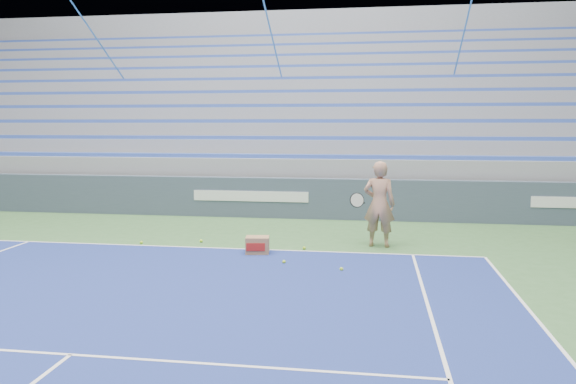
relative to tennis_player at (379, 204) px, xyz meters
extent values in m
cube|color=white|center=(-3.45, -0.72, -0.89)|extent=(10.97, 0.05, 0.00)
cube|color=white|center=(-3.45, -6.20, -0.89)|extent=(8.23, 0.05, 0.00)
cube|color=#3A4759|center=(-3.45, 3.28, -0.36)|extent=(30.00, 0.30, 1.10)
cube|color=white|center=(-3.45, 3.12, -0.31)|extent=(3.20, 0.02, 0.28)
cube|color=gray|center=(-3.45, 7.83, -0.36)|extent=(30.00, 8.50, 1.10)
cube|color=gray|center=(-3.45, 7.83, 0.44)|extent=(30.00, 8.50, 0.50)
cube|color=#3351B8|center=(-3.45, 3.96, 0.75)|extent=(29.60, 0.42, 0.11)
cube|color=gray|center=(-3.45, 8.26, 0.94)|extent=(30.00, 7.65, 0.50)
cube|color=#3351B8|center=(-3.45, 4.81, 1.25)|extent=(29.60, 0.42, 0.11)
cube|color=gray|center=(-3.45, 8.68, 1.44)|extent=(30.00, 6.80, 0.50)
cube|color=#3351B8|center=(-3.45, 5.66, 1.75)|extent=(29.60, 0.42, 0.11)
cube|color=gray|center=(-3.45, 9.11, 1.94)|extent=(30.00, 5.95, 0.50)
cube|color=#3351B8|center=(-3.45, 6.51, 2.25)|extent=(29.60, 0.42, 0.11)
cube|color=gray|center=(-3.45, 9.53, 2.44)|extent=(30.00, 5.10, 0.50)
cube|color=#3351B8|center=(-3.45, 7.36, 2.75)|extent=(29.60, 0.42, 0.11)
cube|color=gray|center=(-3.45, 9.96, 2.94)|extent=(30.00, 4.25, 0.50)
cube|color=#3351B8|center=(-3.45, 8.21, 3.25)|extent=(29.60, 0.42, 0.11)
cube|color=gray|center=(-3.45, 10.38, 3.44)|extent=(30.00, 3.40, 0.50)
cube|color=#3351B8|center=(-3.45, 9.06, 3.75)|extent=(29.60, 0.42, 0.11)
cube|color=gray|center=(-3.45, 10.81, 3.94)|extent=(30.00, 2.55, 0.50)
cube|color=#3351B8|center=(-3.45, 9.91, 4.25)|extent=(29.60, 0.42, 0.11)
cube|color=gray|center=(-3.45, 11.23, 4.44)|extent=(30.00, 1.70, 0.50)
cube|color=#3351B8|center=(-3.45, 10.76, 4.75)|extent=(29.60, 0.42, 0.11)
cube|color=gray|center=(-3.45, 11.66, 4.94)|extent=(30.00, 0.85, 0.50)
cube|color=#3351B8|center=(-3.45, 11.61, 5.25)|extent=(29.60, 0.42, 0.11)
cube|color=gray|center=(-3.45, 12.38, 2.74)|extent=(31.00, 0.40, 7.30)
cylinder|color=#377CC1|center=(-9.45, 7.83, 3.69)|extent=(0.05, 8.53, 5.04)
cylinder|color=#377CC1|center=(-3.45, 7.83, 3.69)|extent=(0.05, 8.53, 5.04)
cylinder|color=#377CC1|center=(2.55, 7.83, 3.69)|extent=(0.05, 8.53, 5.04)
imported|color=tan|center=(0.00, 0.00, 0.00)|extent=(0.72, 0.53, 1.81)
cylinder|color=black|center=(-0.35, -0.25, 0.04)|extent=(0.12, 0.27, 0.08)
cylinder|color=beige|center=(-0.45, -0.53, 0.14)|extent=(0.29, 0.16, 0.28)
torus|color=black|center=(-0.45, -0.53, 0.14)|extent=(0.31, 0.18, 0.30)
cube|color=#986E49|center=(-2.39, -1.04, -0.73)|extent=(0.50, 0.41, 0.34)
cube|color=#B21E19|center=(-2.39, -1.21, -0.73)|extent=(0.37, 0.06, 0.16)
sphere|color=#B9E52F|center=(-1.51, -0.53, -0.87)|extent=(0.07, 0.07, 0.07)
sphere|color=#B9E52F|center=(-1.74, -1.75, -0.87)|extent=(0.07, 0.07, 0.07)
sphere|color=#B9E52F|center=(-3.82, -0.17, -0.87)|extent=(0.07, 0.07, 0.07)
sphere|color=#B9E52F|center=(-5.05, -0.52, -0.87)|extent=(0.07, 0.07, 0.07)
sphere|color=#B9E52F|center=(-0.66, -2.11, -0.87)|extent=(0.07, 0.07, 0.07)
camera|label=1|loc=(-0.14, -11.77, 1.68)|focal=35.00mm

